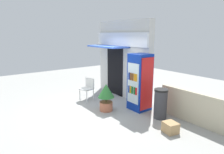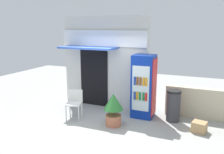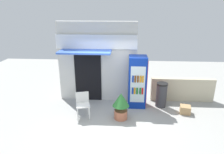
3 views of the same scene
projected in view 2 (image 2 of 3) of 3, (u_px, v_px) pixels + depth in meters
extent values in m
plane|color=#A3A39E|center=(97.00, 125.00, 6.81)|extent=(16.00, 16.00, 0.00)
cube|color=silver|center=(105.00, 62.00, 8.24)|extent=(3.02, 0.28, 3.09)
cube|color=white|center=(103.00, 38.00, 7.90)|extent=(3.02, 0.08, 0.52)
cube|color=blue|center=(88.00, 48.00, 7.78)|extent=(1.87, 0.81, 0.06)
cube|color=black|center=(94.00, 77.00, 8.35)|extent=(1.04, 0.03, 2.03)
cube|color=#0C2D9E|center=(144.00, 86.00, 7.29)|extent=(0.64, 0.61, 1.93)
cube|color=silver|center=(141.00, 89.00, 7.00)|extent=(0.52, 0.02, 1.35)
cube|color=red|center=(154.00, 87.00, 7.16)|extent=(0.02, 0.55, 1.74)
cylinder|color=#1938A5|center=(135.00, 96.00, 7.10)|extent=(0.06, 0.06, 0.24)
cylinder|color=orange|center=(137.00, 96.00, 7.07)|extent=(0.06, 0.06, 0.24)
cylinder|color=#196B2D|center=(140.00, 96.00, 7.04)|extent=(0.06, 0.06, 0.24)
cylinder|color=#196B2D|center=(143.00, 97.00, 7.00)|extent=(0.06, 0.06, 0.24)
cylinder|color=red|center=(146.00, 97.00, 6.96)|extent=(0.06, 0.06, 0.24)
cylinder|color=#1938A5|center=(135.00, 81.00, 7.01)|extent=(0.06, 0.06, 0.24)
cylinder|color=brown|center=(137.00, 81.00, 6.97)|extent=(0.06, 0.06, 0.24)
cylinder|color=brown|center=(140.00, 81.00, 6.94)|extent=(0.06, 0.06, 0.24)
cylinder|color=orange|center=(144.00, 82.00, 6.90)|extent=(0.06, 0.06, 0.24)
cylinder|color=orange|center=(146.00, 82.00, 6.87)|extent=(0.06, 0.06, 0.24)
cylinder|color=silver|center=(66.00, 114.00, 7.06)|extent=(0.04, 0.04, 0.46)
cylinder|color=silver|center=(79.00, 114.00, 7.01)|extent=(0.04, 0.04, 0.46)
cylinder|color=silver|center=(70.00, 109.00, 7.41)|extent=(0.04, 0.04, 0.46)
cylinder|color=silver|center=(82.00, 110.00, 7.36)|extent=(0.04, 0.04, 0.46)
cube|color=silver|center=(74.00, 104.00, 7.16)|extent=(0.53, 0.52, 0.04)
cube|color=silver|center=(75.00, 95.00, 7.30)|extent=(0.43, 0.15, 0.37)
cylinder|color=#BC6B4C|center=(113.00, 120.00, 6.78)|extent=(0.44, 0.44, 0.31)
cylinder|color=brown|center=(113.00, 112.00, 6.73)|extent=(0.05, 0.05, 0.17)
cone|color=#2D7533|center=(113.00, 102.00, 6.66)|extent=(0.56, 0.56, 0.46)
cylinder|color=#38383D|center=(173.00, 107.00, 7.04)|extent=(0.40, 0.40, 0.87)
cylinder|color=black|center=(174.00, 92.00, 6.94)|extent=(0.42, 0.42, 0.06)
cube|color=beige|center=(207.00, 104.00, 7.19)|extent=(2.46, 0.24, 0.93)
cube|color=tan|center=(199.00, 127.00, 6.34)|extent=(0.41, 0.39, 0.28)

